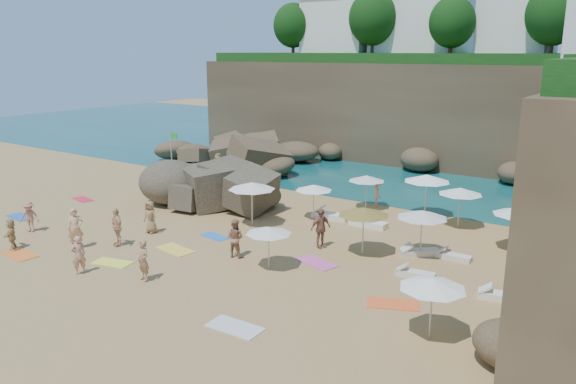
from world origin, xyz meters
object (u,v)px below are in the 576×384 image
Objects in this scene: parasol_0 at (367,178)px; lounger_0 at (330,216)px; person_stand_3 at (321,228)px; person_stand_6 at (78,255)px; person_stand_2 at (378,192)px; person_stand_5 at (218,167)px; rock_outcrop at (220,206)px; flag_pole at (172,150)px; person_stand_0 at (76,229)px; parasol_1 at (314,188)px; parasol_2 at (427,178)px; person_stand_4 at (518,226)px; person_stand_1 at (235,238)px.

lounger_0 is (-0.68, -2.90, -1.68)m from parasol_0.
person_stand_6 is (-6.53, -8.42, -0.12)m from person_stand_3.
person_stand_5 reaches higher than person_stand_2.
person_stand_3 reaches higher than person_stand_2.
person_stand_2 is (0.24, 1.04, -1.03)m from parasol_0.
rock_outcrop is at bearing -149.93° from parasol_0.
person_stand_2 is at bearing -28.02° from person_stand_5.
rock_outcrop is 1.95× the size of flag_pole.
flag_pole is 14.17m from person_stand_0.
parasol_2 is at bearing 38.22° from parasol_1.
lounger_0 is 4.74m from person_stand_3.
parasol_2 is 5.66m from person_stand_4.
flag_pole is at bearing -131.09° from person_stand_6.
person_stand_5 is at bearing 176.22° from parasol_0.
person_stand_0 is 20.91m from person_stand_4.
person_stand_4 is at bearing -141.85° from person_stand_2.
rock_outcrop is 8.74m from person_stand_1.
person_stand_4 is 0.87× the size of person_stand_5.
parasol_0 is at bearing -108.07° from person_stand_1.
parasol_1 reaches higher than lounger_0.
person_stand_5 is (-20.80, 1.94, 0.13)m from person_stand_4.
person_stand_3 reaches higher than person_stand_1.
person_stand_0 is (-11.41, -14.23, -1.23)m from parasol_2.
parasol_0 is 8.82m from person_stand_4.
parasol_2 reaches higher than parasol_1.
rock_outcrop is at bearing -172.80° from lounger_0.
person_stand_6 is (-4.56, -12.66, 0.66)m from lounger_0.
parasol_2 is 1.34× the size of person_stand_3.
parasol_0 is 1.48m from person_stand_2.
person_stand_4 is at bearing -29.74° from person_stand_3.
parasol_2 is at bearing 23.68° from rock_outcrop.
parasol_2 is 18.27m from person_stand_6.
person_stand_5 reaches higher than person_stand_3.
person_stand_3 is at bearing -53.73° from parasol_1.
person_stand_5 is (-12.34, -0.24, 0.16)m from person_stand_2.
person_stand_2 is at bearing 28.50° from person_stand_3.
parasol_0 reaches higher than person_stand_3.
parasol_1 is 6.25m from parasol_2.
person_stand_6 is at bearing -57.04° from flag_pole.
lounger_0 is at bearing -105.50° from person_stand_1.
person_stand_6 is (2.24, -11.23, 0.82)m from rock_outcrop.
person_stand_1 reaches higher than person_stand_4.
parasol_2 is 1.51× the size of person_stand_4.
person_stand_0 is 1.21× the size of person_stand_2.
parasol_2 is 8.00m from person_stand_3.
rock_outcrop is at bearing -152.77° from person_stand_6.
parasol_2 is (3.44, 0.46, 0.36)m from parasol_0.
person_stand_3 is 10.65m from person_stand_6.
rock_outcrop is at bearing 32.15° from person_stand_0.
parasol_1 is at bearing 57.47° from person_stand_3.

